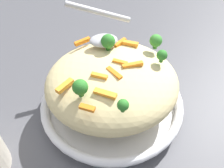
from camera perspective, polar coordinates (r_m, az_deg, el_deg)
name	(u,v)px	position (r m, az deg, el deg)	size (l,w,h in m)	color
ground_plane	(112,109)	(0.54, 0.00, -6.00)	(2.40, 2.40, 0.00)	#4C4C51
serving_bowl	(112,103)	(0.52, 0.00, -4.52)	(0.30, 0.30, 0.04)	silver
pasta_mound	(112,82)	(0.47, 0.00, 0.44)	(0.26, 0.24, 0.10)	#DBC689
carrot_piece_0	(87,108)	(0.38, -5.89, -5.62)	(0.03, 0.01, 0.01)	orange
carrot_piece_1	(120,43)	(0.50, 1.96, 9.72)	(0.03, 0.01, 0.01)	orange
carrot_piece_2	(131,43)	(0.50, 4.41, 9.56)	(0.03, 0.01, 0.01)	orange
carrot_piece_3	(113,73)	(0.42, 0.33, 2.61)	(0.04, 0.01, 0.01)	orange
carrot_piece_4	(133,65)	(0.44, 4.90, 4.52)	(0.04, 0.01, 0.01)	orange
carrot_piece_5	(99,76)	(0.42, -3.03, 1.88)	(0.03, 0.01, 0.01)	orange
carrot_piece_6	(120,61)	(0.44, 1.85, 5.35)	(0.03, 0.01, 0.01)	orange
carrot_piece_7	(65,86)	(0.41, -11.13, -0.41)	(0.04, 0.01, 0.01)	orange
carrot_piece_8	(82,41)	(0.50, -7.03, 9.96)	(0.03, 0.01, 0.01)	orange
carrot_piece_9	(105,93)	(0.39, -1.62, -2.23)	(0.04, 0.01, 0.01)	orange
broccoli_floret_0	(106,42)	(0.47, -1.43, 9.97)	(0.03, 0.03, 0.04)	#296820
broccoli_floret_1	(156,41)	(0.49, 10.33, 10.02)	(0.03, 0.03, 0.03)	#377928
broccoli_floret_2	(80,87)	(0.38, -7.52, -0.80)	(0.03, 0.03, 0.03)	#296820
broccoli_floret_3	(121,105)	(0.36, 2.24, -5.08)	(0.02, 0.02, 0.02)	#296820
broccoli_floret_4	(161,55)	(0.46, 11.64, 6.85)	(0.02, 0.02, 0.03)	#296820
serving_spoon	(102,30)	(0.50, -2.42, 12.55)	(0.14, 0.09, 0.06)	#B7B7BC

